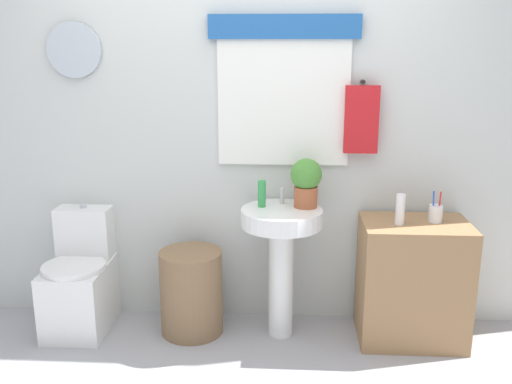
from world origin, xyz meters
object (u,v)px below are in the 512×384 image
(laundry_hamper, at_px, (191,292))
(pedestal_sink, at_px, (281,244))
(wooden_cabinet, at_px, (412,281))
(soap_bottle, at_px, (262,194))
(potted_plant, at_px, (306,180))
(lotion_bottle, at_px, (400,209))
(toothbrush_cup, at_px, (436,213))
(toilet, at_px, (81,283))

(laundry_hamper, bearing_deg, pedestal_sink, 0.00)
(pedestal_sink, relative_size, wooden_cabinet, 1.09)
(soap_bottle, bearing_deg, pedestal_sink, -22.62)
(pedestal_sink, distance_m, soap_bottle, 0.32)
(potted_plant, bearing_deg, lotion_bottle, -10.55)
(wooden_cabinet, distance_m, toothbrush_cup, 0.44)
(wooden_cabinet, height_order, toothbrush_cup, toothbrush_cup)
(wooden_cabinet, distance_m, soap_bottle, 1.04)
(laundry_hamper, distance_m, pedestal_sink, 0.64)
(laundry_hamper, bearing_deg, potted_plant, 4.97)
(pedestal_sink, relative_size, soap_bottle, 5.04)
(potted_plant, bearing_deg, pedestal_sink, -156.80)
(lotion_bottle, distance_m, toothbrush_cup, 0.23)
(pedestal_sink, xyz_separation_m, lotion_bottle, (0.68, -0.04, 0.24))
(lotion_bottle, bearing_deg, laundry_hamper, 178.13)
(wooden_cabinet, relative_size, toothbrush_cup, 3.98)
(wooden_cabinet, bearing_deg, toothbrush_cup, 10.39)
(toilet, distance_m, laundry_hamper, 0.71)
(wooden_cabinet, xyz_separation_m, soap_bottle, (-0.91, 0.05, 0.52))
(laundry_hamper, relative_size, lotion_bottle, 2.92)
(toilet, distance_m, lotion_bottle, 2.01)
(wooden_cabinet, relative_size, lotion_bottle, 4.08)
(wooden_cabinet, height_order, potted_plant, potted_plant)
(laundry_hamper, distance_m, toothbrush_cup, 1.54)
(toilet, xyz_separation_m, pedestal_sink, (1.25, -0.03, 0.30))
(pedestal_sink, bearing_deg, laundry_hamper, 180.00)
(toilet, bearing_deg, toothbrush_cup, -0.30)
(toilet, distance_m, soap_bottle, 1.28)
(laundry_hamper, height_order, potted_plant, potted_plant)
(toilet, distance_m, toothbrush_cup, 2.21)
(soap_bottle, distance_m, toothbrush_cup, 1.02)
(potted_plant, bearing_deg, toilet, -178.81)
(laundry_hamper, bearing_deg, wooden_cabinet, 0.00)
(wooden_cabinet, bearing_deg, pedestal_sink, 180.00)
(soap_bottle, height_order, toothbrush_cup, soap_bottle)
(toilet, relative_size, laundry_hamper, 1.45)
(soap_bottle, bearing_deg, laundry_hamper, -173.37)
(laundry_hamper, height_order, toothbrush_cup, toothbrush_cup)
(toilet, height_order, lotion_bottle, lotion_bottle)
(toilet, bearing_deg, soap_bottle, 0.95)
(toilet, distance_m, potted_plant, 1.55)
(toilet, height_order, potted_plant, potted_plant)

